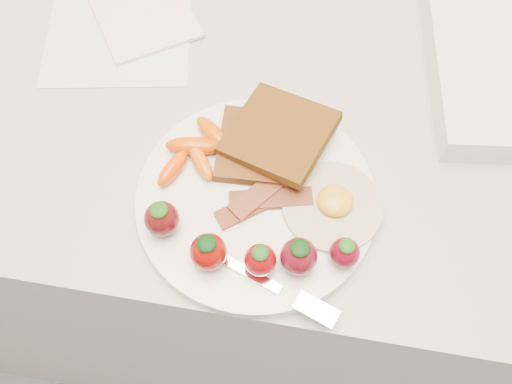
# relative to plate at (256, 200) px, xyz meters

# --- Properties ---
(counter) EXTENTS (2.00, 0.60, 0.90)m
(counter) POSITION_rel_plate_xyz_m (0.00, 0.17, -0.46)
(counter) COLOR gray
(counter) RESTS_ON ground
(plate) EXTENTS (0.27, 0.27, 0.02)m
(plate) POSITION_rel_plate_xyz_m (0.00, 0.00, 0.00)
(plate) COLOR silver
(plate) RESTS_ON counter
(toast_lower) EXTENTS (0.10, 0.10, 0.01)m
(toast_lower) POSITION_rel_plate_xyz_m (-0.00, 0.06, 0.02)
(toast_lower) COLOR #371403
(toast_lower) RESTS_ON plate
(toast_upper) EXTENTS (0.14, 0.14, 0.03)m
(toast_upper) POSITION_rel_plate_xyz_m (0.01, 0.07, 0.03)
(toast_upper) COLOR #301D08
(toast_upper) RESTS_ON toast_lower
(fried_egg) EXTENTS (0.13, 0.13, 0.02)m
(fried_egg) POSITION_rel_plate_xyz_m (0.09, 0.00, 0.01)
(fried_egg) COLOR beige
(fried_egg) RESTS_ON plate
(bacon_strips) EXTENTS (0.11, 0.10, 0.01)m
(bacon_strips) POSITION_rel_plate_xyz_m (0.01, -0.00, 0.01)
(bacon_strips) COLOR #4C0E10
(bacon_strips) RESTS_ON plate
(baby_carrots) EXTENTS (0.08, 0.11, 0.02)m
(baby_carrots) POSITION_rel_plate_xyz_m (-0.08, 0.04, 0.02)
(baby_carrots) COLOR #BB3D00
(baby_carrots) RESTS_ON plate
(strawberries) EXTENTS (0.23, 0.07, 0.05)m
(strawberries) POSITION_rel_plate_xyz_m (0.00, -0.07, 0.03)
(strawberries) COLOR #47090A
(strawberries) RESTS_ON plate
(fork) EXTENTS (0.17, 0.07, 0.00)m
(fork) POSITION_rel_plate_xyz_m (0.03, -0.10, 0.01)
(fork) COLOR white
(fork) RESTS_ON plate
(paper_sheet) EXTENTS (0.24, 0.29, 0.00)m
(paper_sheet) POSITION_rel_plate_xyz_m (-0.23, 0.26, -0.01)
(paper_sheet) COLOR silver
(paper_sheet) RESTS_ON counter
(notepad) EXTENTS (0.20, 0.22, 0.01)m
(notepad) POSITION_rel_plate_xyz_m (-0.21, 0.27, -0.00)
(notepad) COLOR silver
(notepad) RESTS_ON paper_sheet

